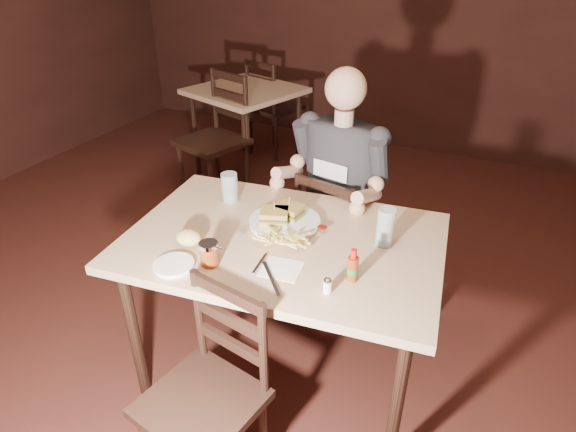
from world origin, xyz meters
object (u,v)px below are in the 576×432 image
at_px(main_table, 283,252).
at_px(chair_far, 338,238).
at_px(side_plate, 174,266).
at_px(chair_near, 201,403).
at_px(glass_left, 230,188).
at_px(hot_sauce, 353,265).
at_px(dinner_plate, 285,223).
at_px(glass_right, 385,227).
at_px(bg_chair_far, 275,107).
at_px(diner, 338,162).
at_px(bg_chair_near, 212,141).
at_px(bg_table, 246,99).
at_px(syrup_dispenser, 209,254).

bearing_deg(main_table, chair_far, 86.73).
bearing_deg(side_plate, chair_far, 71.88).
bearing_deg(chair_near, side_plate, 145.91).
relative_size(glass_left, hot_sauce, 1.07).
bearing_deg(dinner_plate, glass_right, 3.95).
relative_size(chair_near, bg_chair_far, 0.91).
bearing_deg(chair_near, hot_sauce, 61.02).
height_order(diner, hot_sauce, diner).
bearing_deg(bg_chair_far, bg_chair_near, 106.79).
relative_size(chair_far, chair_near, 1.00).
xyz_separation_m(bg_chair_far, glass_left, (0.92, -2.32, 0.39)).
distance_m(chair_near, hot_sauce, 0.74).
xyz_separation_m(glass_left, glass_right, (0.76, -0.06, 0.01)).
relative_size(hot_sauce, side_plate, 0.88).
bearing_deg(bg_chair_far, chair_far, 141.94).
relative_size(chair_near, glass_right, 5.06).
xyz_separation_m(bg_chair_far, glass_right, (1.68, -2.38, 0.40)).
distance_m(chair_far, dinner_plate, 0.64).
bearing_deg(glass_right, diner, 129.34).
distance_m(bg_table, chair_near, 2.87).
xyz_separation_m(main_table, bg_chair_far, (-1.29, 2.51, -0.24)).
height_order(chair_far, syrup_dispenser, syrup_dispenser).
relative_size(main_table, bg_table, 1.39).
height_order(main_table, dinner_plate, dinner_plate).
bearing_deg(bg_chair_far, diner, 141.10).
bearing_deg(bg_chair_far, side_plate, 125.98).
bearing_deg(chair_near, bg_chair_far, 122.58).
bearing_deg(bg_chair_far, syrup_dispenser, 128.51).
relative_size(bg_chair_near, glass_right, 6.03).
bearing_deg(dinner_plate, bg_chair_far, 117.42).
relative_size(chair_near, syrup_dispenser, 8.49).
bearing_deg(bg_chair_far, bg_table, 106.79).
height_order(bg_chair_near, hot_sauce, bg_chair_near).
relative_size(chair_far, bg_chair_near, 0.84).
xyz_separation_m(chair_near, bg_chair_near, (-1.25, 2.02, 0.08)).
relative_size(dinner_plate, syrup_dispenser, 3.12).
distance_m(chair_near, bg_chair_near, 2.38).
xyz_separation_m(bg_table, chair_far, (1.32, -1.33, -0.26)).
relative_size(bg_chair_near, hot_sauce, 7.44).
distance_m(main_table, dinner_plate, 0.14).
bearing_deg(hot_sauce, glass_left, 154.81).
distance_m(bg_table, syrup_dispenser, 2.51).
height_order(hot_sauce, side_plate, hot_sauce).
bearing_deg(bg_chair_near, syrup_dispenser, -39.36).
bearing_deg(chair_near, bg_table, 126.68).
relative_size(syrup_dispenser, side_plate, 0.64).
distance_m(glass_right, syrup_dispenser, 0.71).
height_order(syrup_dispenser, side_plate, syrup_dispenser).
xyz_separation_m(chair_far, dinner_plate, (-0.08, -0.53, 0.36)).
distance_m(diner, glass_right, 0.58).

